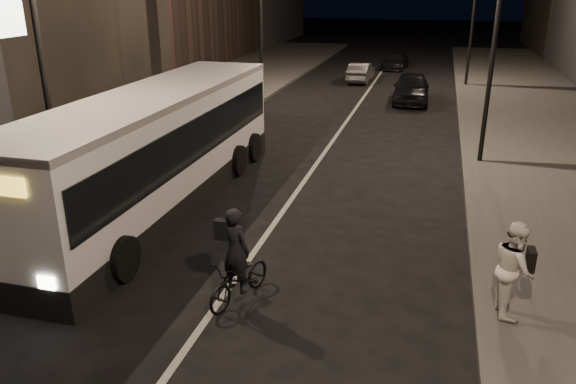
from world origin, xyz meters
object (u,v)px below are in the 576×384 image
Objects in this scene: cyclist_on_bicycle at (239,271)px; car_mid at (360,72)px; streetlight_left_near at (44,15)px; pedestrian_woman at (514,268)px; car_near at (411,88)px; city_bus at (157,145)px; streetlight_right_mid at (490,6)px; car_far at (395,61)px.

car_mid is (-1.31, 26.91, -0.10)m from cyclist_on_bicycle.
streetlight_left_near reaches higher than pedestrian_woman.
streetlight_left_near is 11.90m from pedestrian_woman.
car_near is at bearing 66.72° from streetlight_left_near.
city_bus is at bearing 60.32° from pedestrian_woman.
streetlight_right_mid is 0.66× the size of city_bus.
cyclist_on_bicycle is 21.28m from car_near.
streetlight_right_mid is 10.87m from pedestrian_woman.
streetlight_right_mid is at bearing 35.20° from city_bus.
streetlight_right_mid is 1.00× the size of streetlight_left_near.
car_mid reaches higher than car_far.
streetlight_left_near is at bearing 80.64° from car_mid.
streetlight_right_mid is at bearing 36.88° from streetlight_left_near.
city_bus is 3.11× the size of car_far.
city_bus is at bearing 45.18° from streetlight_left_near.
pedestrian_woman reaches higher than car_mid.
streetlight_left_near is 4.32× the size of pedestrian_woman.
cyclist_on_bicycle is (5.73, -2.73, -4.66)m from streetlight_left_near.
cyclist_on_bicycle is 5.27m from pedestrian_woman.
car_near reaches higher than car_far.
car_near is (7.93, 18.44, -4.58)m from streetlight_left_near.
pedestrian_woman is 0.41× the size of car_near.
pedestrian_woman reaches higher than car_near.
streetlight_right_mid and streetlight_left_near have the same top height.
streetlight_right_mid is 1.78× the size of car_near.
car_far is at bearing 101.42° from streetlight_right_mid.
car_near is (-2.73, 10.44, -4.58)m from streetlight_right_mid.
car_mid is at bearing 79.63° from streetlight_left_near.
cyclist_on_bicycle is 26.94m from car_mid.
car_mid is at bearing 6.42° from pedestrian_woman.
city_bus is at bearing 84.17° from car_mid.
streetlight_right_mid reaches higher than pedestrian_woman.
streetlight_right_mid is at bearing 83.58° from cyclist_on_bicycle.
pedestrian_woman is 20.66m from car_near.
pedestrian_woman is (9.20, -3.74, -0.69)m from city_bus.
streetlight_left_near reaches higher than car_far.
car_near is at bearing -76.69° from car_far.
car_near is 1.16× the size of car_far.
streetlight_left_near is 2.19× the size of car_mid.
streetlight_right_mid reaches higher than city_bus.
city_bus is 9.96m from pedestrian_woman.
streetlight_left_near is 7.87m from cyclist_on_bicycle.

